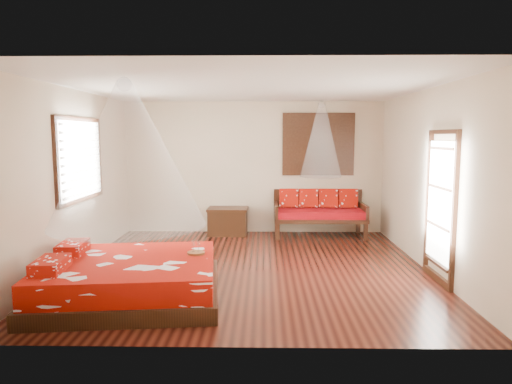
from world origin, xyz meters
TOP-DOWN VIEW (x-y plane):
  - room at (0.00, 0.00)m, footprint 5.54×5.54m
  - bed at (-1.51, -1.38)m, footprint 2.41×2.22m
  - daybed at (1.37, 2.39)m, footprint 1.88×0.83m
  - storage_chest at (-0.54, 2.45)m, footprint 0.85×0.63m
  - shutter_panel at (1.37, 2.72)m, footprint 1.52×0.06m
  - window_left at (-2.71, 0.20)m, footprint 0.10×1.74m
  - glazed_door at (2.72, -0.60)m, footprint 0.08×1.02m
  - wine_tray at (-0.69, -1.07)m, footprint 0.23×0.23m
  - mosquito_net_main at (-1.49, -1.37)m, footprint 1.95×1.95m
  - mosquito_net_daybed at (1.37, 2.25)m, footprint 0.84×0.84m

SIDE VIEW (x-z plane):
  - bed at x=-1.51m, z-range -0.07..0.58m
  - storage_chest at x=-0.54m, z-range 0.00..0.58m
  - daybed at x=1.37m, z-range 0.04..1.00m
  - wine_tray at x=-0.69m, z-range 0.45..0.65m
  - glazed_door at x=2.72m, z-range -0.01..2.15m
  - room at x=0.00m, z-range -0.02..2.82m
  - window_left at x=-2.71m, z-range 1.03..2.37m
  - mosquito_net_main at x=-1.49m, z-range 0.95..2.75m
  - shutter_panel at x=1.37m, z-range 1.24..2.56m
  - mosquito_net_daybed at x=1.37m, z-range 1.25..2.75m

